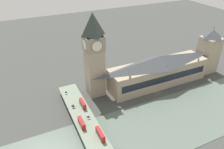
{
  "coord_description": "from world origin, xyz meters",
  "views": [
    {
      "loc": [
        -127.62,
        106.81,
        114.73
      ],
      "look_at": [
        18.8,
        38.09,
        19.23
      ],
      "focal_mm": 35.0,
      "sensor_mm": 36.0,
      "label": 1
    }
  ],
  "objects": [
    {
      "name": "river_water",
      "position": [
        -33.86,
        0.0,
        0.15
      ],
      "size": [
        55.73,
        360.0,
        0.3
      ],
      "primitive_type": "cube",
      "color": "slate",
      "rests_on": "ground_plane"
    },
    {
      "name": "road_bridge",
      "position": [
        -33.86,
        74.04,
        5.2
      ],
      "size": [
        143.46,
        15.36,
        6.4
      ],
      "color": "#5D6A59",
      "rests_on": "ground_plane"
    },
    {
      "name": "car_southbound_mid",
      "position": [
        6.08,
        77.53,
        7.13
      ],
      "size": [
        4.29,
        1.84,
        1.46
      ],
      "color": "slate",
      "rests_on": "road_bridge"
    },
    {
      "name": "double_decker_bus_rear",
      "position": [
        -31.55,
        70.15,
        9.16
      ],
      "size": [
        11.49,
        2.52,
        5.05
      ],
      "color": "red",
      "rests_on": "road_bridge"
    },
    {
      "name": "ground_plane",
      "position": [
        0.0,
        0.0,
        0.0
      ],
      "size": [
        600.0,
        600.0,
        0.0
      ],
      "primitive_type": "plane",
      "color": "#424442"
    },
    {
      "name": "parliament_hall",
      "position": [
        14.63,
        -8.0,
        14.53
      ],
      "size": [
        23.72,
        96.75,
        29.29
      ],
      "color": "tan",
      "rests_on": "ground_plane"
    },
    {
      "name": "double_decker_bus_lead",
      "position": [
        -16.09,
        77.84,
        9.02
      ],
      "size": [
        10.74,
        2.65,
        4.73
      ],
      "color": "red",
      "rests_on": "road_bridge"
    },
    {
      "name": "double_decker_bus_mid",
      "position": [
        3.76,
        70.38,
        9.08
      ],
      "size": [
        10.51,
        2.57,
        4.89
      ],
      "color": "red",
      "rests_on": "road_bridge"
    },
    {
      "name": "car_northbound_lead",
      "position": [
        26.78,
        77.82,
        7.08
      ],
      "size": [
        4.02,
        1.84,
        1.37
      ],
      "color": "silver",
      "rests_on": "road_bridge"
    },
    {
      "name": "clock_tower",
      "position": [
        24.97,
        51.37,
        38.69
      ],
      "size": [
        15.24,
        15.24,
        72.68
      ],
      "color": "tan",
      "rests_on": "ground_plane"
    },
    {
      "name": "victoria_tower",
      "position": [
        14.69,
        -68.85,
        22.33
      ],
      "size": [
        16.96,
        16.96,
        48.66
      ],
      "color": "tan",
      "rests_on": "ground_plane"
    },
    {
      "name": "car_northbound_mid",
      "position": [
        -10.67,
        71.07,
        7.06
      ],
      "size": [
        3.97,
        1.85,
        1.31
      ],
      "color": "silver",
      "rests_on": "road_bridge"
    }
  ]
}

